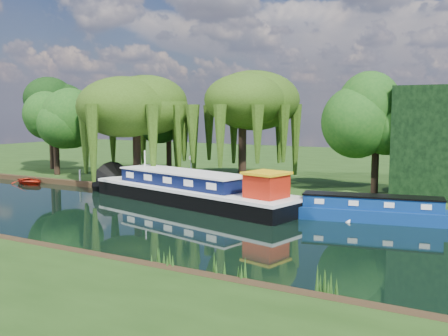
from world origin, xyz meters
The scene contains 16 objects.
ground centered at (0.00, 0.00, 0.00)m, with size 120.00×120.00×0.00m, color black.
far_bank centered at (0.00, 34.00, 0.23)m, with size 120.00×52.00×0.45m, color black.
dutch_barge centered at (3.58, 5.95, 0.93)m, with size 18.15×7.95×3.74m.
narrowboat centered at (16.17, 6.47, 0.60)m, with size 11.79×4.22×1.70m.
red_dinghy centered at (-14.69, 6.83, 0.00)m, with size 2.57×3.59×0.74m, color #97190B.
white_cruiser centered at (15.25, 6.21, 0.00)m, with size 2.22×2.58×1.36m, color silver.
willow_left centered at (-5.28, 10.63, 6.87)m, with size 7.37×7.37×8.84m.
willow_right centered at (3.08, 14.80, 6.91)m, with size 7.27×7.27×8.85m.
tree_far_left centered at (-15.31, 10.61, 6.02)m, with size 5.05×5.05×8.13m.
tree_far_back centered at (-19.58, 13.95, 6.62)m, with size 5.26×5.26×8.85m.
tree_far_mid centered at (-6.14, 16.71, 5.71)m, with size 4.65×4.65×7.61m.
tree_far_right centered at (14.58, 14.47, 5.87)m, with size 4.81×4.81×7.87m.
conifer_hedge centered at (19.00, 14.00, 4.45)m, with size 6.00×3.00×8.00m, color black.
lamppost centered at (0.50, 10.50, 2.42)m, with size 0.36×0.36×2.56m.
mooring_posts centered at (-0.50, 8.40, 0.95)m, with size 19.16×0.16×1.00m.
reeds_near centered at (6.87, -7.57, 0.55)m, with size 33.70×1.50×1.10m.
Camera 1 is at (22.88, -24.02, 6.64)m, focal length 40.00 mm.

